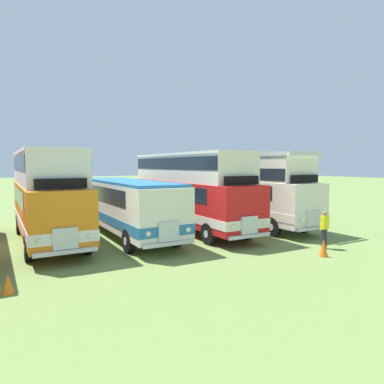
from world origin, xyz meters
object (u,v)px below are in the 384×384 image
(marshal_person, at_px, (324,229))
(cone_far_end, at_px, (324,248))
(cone_mid_row, at_px, (8,284))
(bus_fifth_in_row, at_px, (47,192))
(bus_seventh_in_row, at_px, (189,187))
(bus_eighth_in_row, at_px, (244,188))
(bus_sixth_in_row, at_px, (127,203))

(marshal_person, bearing_deg, cone_far_end, -141.22)
(cone_mid_row, distance_m, cone_far_end, 11.71)
(bus_fifth_in_row, distance_m, cone_far_end, 13.10)
(bus_seventh_in_row, height_order, cone_mid_row, bus_seventh_in_row)
(bus_fifth_in_row, xyz_separation_m, cone_mid_row, (-1.99, -6.93, -2.17))
(bus_eighth_in_row, relative_size, marshal_person, 6.36)
(cone_mid_row, relative_size, marshal_person, 0.34)
(bus_fifth_in_row, height_order, cone_far_end, bus_fifth_in_row)
(bus_sixth_in_row, xyz_separation_m, bus_eighth_in_row, (7.78, -0.12, 0.61))
(bus_eighth_in_row, xyz_separation_m, cone_mid_row, (-13.66, -6.27, -2.07))
(bus_eighth_in_row, distance_m, cone_far_end, 8.52)
(bus_fifth_in_row, bearing_deg, cone_far_end, -42.16)
(bus_sixth_in_row, height_order, bus_eighth_in_row, bus_eighth_in_row)
(bus_seventh_in_row, relative_size, cone_mid_row, 19.45)
(cone_mid_row, xyz_separation_m, cone_far_end, (11.58, -1.75, 0.08))
(cone_far_end, distance_m, marshal_person, 1.58)
(cone_mid_row, distance_m, marshal_person, 12.78)
(bus_eighth_in_row, bearing_deg, cone_mid_row, -155.35)
(bus_eighth_in_row, xyz_separation_m, marshal_person, (-0.92, -7.08, -1.47))
(bus_eighth_in_row, relative_size, cone_far_end, 14.94)
(bus_eighth_in_row, height_order, marshal_person, bus_eighth_in_row)
(cone_mid_row, bearing_deg, bus_seventh_in_row, 33.93)
(bus_seventh_in_row, bearing_deg, bus_sixth_in_row, -177.30)
(bus_eighth_in_row, bearing_deg, cone_far_end, -104.54)
(cone_far_end, relative_size, marshal_person, 0.43)
(bus_fifth_in_row, xyz_separation_m, marshal_person, (10.75, -7.75, -1.58))
(cone_far_end, height_order, marshal_person, marshal_person)
(bus_seventh_in_row, bearing_deg, marshal_person, -68.09)
(bus_sixth_in_row, distance_m, bus_seventh_in_row, 3.96)
(bus_eighth_in_row, bearing_deg, bus_fifth_in_row, 176.72)
(bus_fifth_in_row, relative_size, marshal_person, 5.74)
(bus_sixth_in_row, distance_m, cone_far_end, 10.03)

